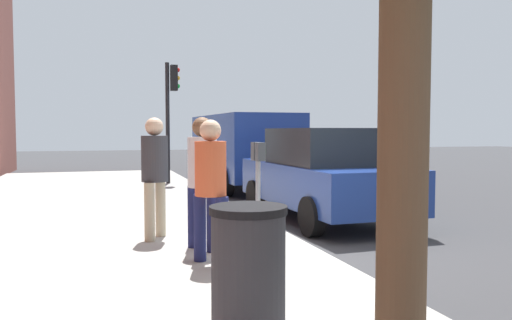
% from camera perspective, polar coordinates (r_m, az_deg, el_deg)
% --- Properties ---
extents(ground_plane, '(80.00, 80.00, 0.00)m').
position_cam_1_polar(ground_plane, '(7.59, 5.02, -9.87)').
color(ground_plane, '#38383A').
rests_on(ground_plane, ground).
extents(sidewalk_slab, '(28.00, 6.00, 0.15)m').
position_cam_1_polar(sidewalk_slab, '(7.03, -18.64, -10.46)').
color(sidewalk_slab, '#A8A59E').
rests_on(sidewalk_slab, ground_plane).
extents(parking_meter, '(0.36, 0.12, 1.41)m').
position_cam_1_polar(parking_meter, '(7.26, 0.23, -1.14)').
color(parking_meter, gray).
rests_on(parking_meter, sidewalk_slab).
extents(pedestrian_at_meter, '(0.48, 0.38, 1.75)m').
position_cam_1_polar(pedestrian_at_meter, '(6.79, -5.97, -1.34)').
color(pedestrian_at_meter, '#191E4C').
rests_on(pedestrian_at_meter, sidewalk_slab).
extents(pedestrian_bystander, '(0.46, 0.37, 1.70)m').
position_cam_1_polar(pedestrian_bystander, '(6.07, -5.05, -2.23)').
color(pedestrian_bystander, '#191E4C').
rests_on(pedestrian_bystander, sidewalk_slab).
extents(parking_officer, '(0.48, 0.38, 1.76)m').
position_cam_1_polar(parking_officer, '(7.58, -11.16, -0.84)').
color(parking_officer, tan).
rests_on(parking_officer, sidewalk_slab).
extents(parked_sedan_near, '(4.45, 2.06, 1.77)m').
position_cam_1_polar(parked_sedan_near, '(9.98, 7.44, -1.52)').
color(parked_sedan_near, navy).
rests_on(parked_sedan_near, ground_plane).
extents(parked_van_far, '(5.24, 2.20, 2.18)m').
position_cam_1_polar(parked_van_far, '(15.30, -1.48, 1.51)').
color(parked_van_far, navy).
rests_on(parked_van_far, ground_plane).
extents(traffic_signal, '(0.24, 0.44, 3.60)m').
position_cam_1_polar(traffic_signal, '(15.67, -9.41, 6.33)').
color(traffic_signal, black).
rests_on(traffic_signal, sidewalk_slab).
extents(trash_bin, '(0.59, 0.59, 1.01)m').
position_cam_1_polar(trash_bin, '(3.97, -0.85, -12.30)').
color(trash_bin, '#2D2D33').
rests_on(trash_bin, sidewalk_slab).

